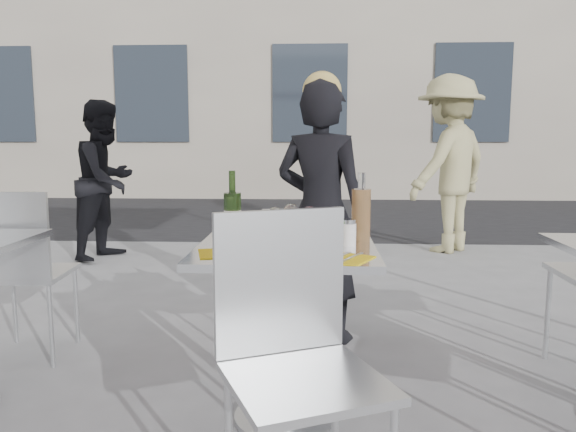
{
  "coord_description": "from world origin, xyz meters",
  "views": [
    {
      "loc": [
        0.12,
        -2.23,
        1.19
      ],
      "look_at": [
        0.0,
        0.15,
        0.85
      ],
      "focal_mm": 35.0,
      "sensor_mm": 36.0,
      "label": 1
    }
  ],
  "objects_px": {
    "chair_near": "(293,341)",
    "carafe": "(361,213)",
    "woman_diner": "(321,213)",
    "main_table": "(286,296)",
    "pizza_far": "(303,233)",
    "wineglass_white_b": "(291,215)",
    "pedestrian_a": "(106,180)",
    "napkin_left": "(223,253)",
    "chair_far": "(301,275)",
    "side_chair_lfar": "(19,262)",
    "salad_plate": "(294,237)",
    "wineglass_red_b": "(309,218)",
    "wine_bottle": "(233,213)",
    "sugar_shaker": "(348,232)",
    "napkin_right": "(344,258)",
    "wineglass_red_a": "(292,217)",
    "pedestrian_b": "(449,164)",
    "pizza_near": "(291,253)",
    "wineglass_white_a": "(275,219)"
  },
  "relations": [
    {
      "from": "chair_near",
      "to": "carafe",
      "type": "relative_size",
      "value": 3.3
    },
    {
      "from": "woman_diner",
      "to": "main_table",
      "type": "bearing_deg",
      "value": 103.45
    },
    {
      "from": "pizza_far",
      "to": "wineglass_white_b",
      "type": "height_order",
      "value": "wineglass_white_b"
    },
    {
      "from": "pedestrian_a",
      "to": "woman_diner",
      "type": "bearing_deg",
      "value": -119.42
    },
    {
      "from": "napkin_left",
      "to": "chair_far",
      "type": "bearing_deg",
      "value": 53.19
    },
    {
      "from": "chair_far",
      "to": "side_chair_lfar",
      "type": "bearing_deg",
      "value": -10.37
    },
    {
      "from": "main_table",
      "to": "napkin_left",
      "type": "xyz_separation_m",
      "value": [
        -0.23,
        -0.17,
        0.21
      ]
    },
    {
      "from": "woman_diner",
      "to": "wineglass_white_b",
      "type": "height_order",
      "value": "woman_diner"
    },
    {
      "from": "pedestrian_a",
      "to": "chair_near",
      "type": "bearing_deg",
      "value": -135.53
    },
    {
      "from": "main_table",
      "to": "chair_near",
      "type": "xyz_separation_m",
      "value": [
        0.05,
        -0.59,
        0.03
      ]
    },
    {
      "from": "pedestrian_a",
      "to": "salad_plate",
      "type": "bearing_deg",
      "value": -131.57
    },
    {
      "from": "chair_far",
      "to": "wineglass_red_b",
      "type": "bearing_deg",
      "value": 88.03
    },
    {
      "from": "wine_bottle",
      "to": "sugar_shaker",
      "type": "bearing_deg",
      "value": -14.24
    },
    {
      "from": "wineglass_red_b",
      "to": "side_chair_lfar",
      "type": "bearing_deg",
      "value": 160.91
    },
    {
      "from": "chair_near",
      "to": "chair_far",
      "type": "bearing_deg",
      "value": 66.8
    },
    {
      "from": "pedestrian_a",
      "to": "napkin_right",
      "type": "height_order",
      "value": "pedestrian_a"
    },
    {
      "from": "salad_plate",
      "to": "wine_bottle",
      "type": "xyz_separation_m",
      "value": [
        -0.27,
        0.14,
        0.08
      ]
    },
    {
      "from": "pedestrian_a",
      "to": "side_chair_lfar",
      "type": "bearing_deg",
      "value": -152.44
    },
    {
      "from": "main_table",
      "to": "pedestrian_a",
      "type": "distance_m",
      "value": 3.7
    },
    {
      "from": "side_chair_lfar",
      "to": "sugar_shaker",
      "type": "relative_size",
      "value": 8.58
    },
    {
      "from": "chair_near",
      "to": "carafe",
      "type": "distance_m",
      "value": 0.81
    },
    {
      "from": "wineglass_red_a",
      "to": "napkin_right",
      "type": "bearing_deg",
      "value": -56.95
    },
    {
      "from": "woman_diner",
      "to": "pizza_far",
      "type": "distance_m",
      "value": 0.79
    },
    {
      "from": "salad_plate",
      "to": "napkin_left",
      "type": "distance_m",
      "value": 0.31
    },
    {
      "from": "side_chair_lfar",
      "to": "napkin_right",
      "type": "distance_m",
      "value": 1.84
    },
    {
      "from": "pedestrian_b",
      "to": "carafe",
      "type": "height_order",
      "value": "pedestrian_b"
    },
    {
      "from": "napkin_left",
      "to": "chair_near",
      "type": "bearing_deg",
      "value": -69.61
    },
    {
      "from": "pizza_near",
      "to": "wineglass_white_a",
      "type": "bearing_deg",
      "value": 109.89
    },
    {
      "from": "chair_near",
      "to": "napkin_right",
      "type": "xyz_separation_m",
      "value": [
        0.17,
        0.34,
        0.19
      ]
    },
    {
      "from": "carafe",
      "to": "sugar_shaker",
      "type": "distance_m",
      "value": 0.14
    },
    {
      "from": "wineglass_red_b",
      "to": "wineglass_white_a",
      "type": "bearing_deg",
      "value": -169.62
    },
    {
      "from": "pizza_near",
      "to": "wineglass_red_a",
      "type": "distance_m",
      "value": 0.28
    },
    {
      "from": "main_table",
      "to": "salad_plate",
      "type": "relative_size",
      "value": 3.41
    },
    {
      "from": "carafe",
      "to": "wineglass_red_a",
      "type": "xyz_separation_m",
      "value": [
        -0.29,
        -0.05,
        -0.01
      ]
    },
    {
      "from": "side_chair_lfar",
      "to": "sugar_shaker",
      "type": "height_order",
      "value": "side_chair_lfar"
    },
    {
      "from": "pizza_far",
      "to": "salad_plate",
      "type": "bearing_deg",
      "value": -98.73
    },
    {
      "from": "chair_near",
      "to": "woman_diner",
      "type": "xyz_separation_m",
      "value": [
        0.1,
        1.58,
        0.19
      ]
    },
    {
      "from": "chair_near",
      "to": "side_chair_lfar",
      "type": "xyz_separation_m",
      "value": [
        -1.47,
        1.14,
        -0.02
      ]
    },
    {
      "from": "main_table",
      "to": "wineglass_red_a",
      "type": "relative_size",
      "value": 4.76
    },
    {
      "from": "woman_diner",
      "to": "salad_plate",
      "type": "relative_size",
      "value": 6.84
    },
    {
      "from": "sugar_shaker",
      "to": "wineglass_white_b",
      "type": "bearing_deg",
      "value": 155.8
    },
    {
      "from": "wineglass_red_a",
      "to": "napkin_right",
      "type": "relative_size",
      "value": 0.65
    },
    {
      "from": "woman_diner",
      "to": "napkin_left",
      "type": "xyz_separation_m",
      "value": [
        -0.38,
        -1.17,
        0.0
      ]
    },
    {
      "from": "pedestrian_b",
      "to": "pizza_near",
      "type": "height_order",
      "value": "pedestrian_b"
    },
    {
      "from": "chair_near",
      "to": "pedestrian_a",
      "type": "xyz_separation_m",
      "value": [
        -1.98,
        3.73,
        0.2
      ]
    },
    {
      "from": "salad_plate",
      "to": "napkin_right",
      "type": "bearing_deg",
      "value": -51.77
    },
    {
      "from": "main_table",
      "to": "side_chair_lfar",
      "type": "height_order",
      "value": "side_chair_lfar"
    },
    {
      "from": "chair_near",
      "to": "sugar_shaker",
      "type": "distance_m",
      "value": 0.68
    },
    {
      "from": "chair_near",
      "to": "pizza_near",
      "type": "bearing_deg",
      "value": 70.08
    },
    {
      "from": "wine_bottle",
      "to": "wineglass_red_a",
      "type": "height_order",
      "value": "wine_bottle"
    }
  ]
}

